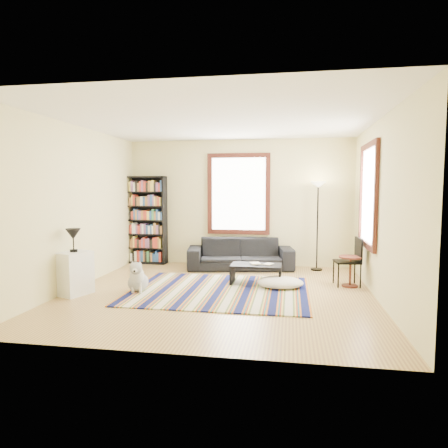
% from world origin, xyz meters
% --- Properties ---
extents(floor, '(5.00, 5.00, 0.10)m').
position_xyz_m(floor, '(0.00, 0.00, -0.05)').
color(floor, tan).
rests_on(floor, ground).
extents(ceiling, '(5.00, 5.00, 0.10)m').
position_xyz_m(ceiling, '(0.00, 0.00, 2.85)').
color(ceiling, white).
rests_on(ceiling, floor).
extents(wall_back, '(5.00, 0.10, 2.80)m').
position_xyz_m(wall_back, '(0.00, 2.55, 1.40)').
color(wall_back, beige).
rests_on(wall_back, floor).
extents(wall_front, '(5.00, 0.10, 2.80)m').
position_xyz_m(wall_front, '(0.00, -2.55, 1.40)').
color(wall_front, beige).
rests_on(wall_front, floor).
extents(wall_left, '(0.10, 5.00, 2.80)m').
position_xyz_m(wall_left, '(-2.55, 0.00, 1.40)').
color(wall_left, beige).
rests_on(wall_left, floor).
extents(wall_right, '(0.10, 5.00, 2.80)m').
position_xyz_m(wall_right, '(2.55, 0.00, 1.40)').
color(wall_right, beige).
rests_on(wall_right, floor).
extents(window_back, '(1.20, 0.06, 1.60)m').
position_xyz_m(window_back, '(0.00, 2.47, 1.60)').
color(window_back, white).
rests_on(window_back, wall_back).
extents(window_right, '(0.06, 1.20, 1.60)m').
position_xyz_m(window_right, '(2.47, 0.80, 1.60)').
color(window_right, white).
rests_on(window_right, wall_right).
extents(rug, '(2.95, 2.36, 0.02)m').
position_xyz_m(rug, '(-0.01, 0.10, 0.01)').
color(rug, '#0D1345').
rests_on(rug, floor).
extents(sofa, '(1.24, 2.35, 0.65)m').
position_xyz_m(sofa, '(0.10, 2.05, 0.33)').
color(sofa, black).
rests_on(sofa, floor).
extents(bookshelf, '(0.90, 0.30, 2.00)m').
position_xyz_m(bookshelf, '(-2.10, 2.32, 1.00)').
color(bookshelf, black).
rests_on(bookshelf, floor).
extents(coffee_table, '(0.97, 0.64, 0.36)m').
position_xyz_m(coffee_table, '(0.55, 0.70, 0.18)').
color(coffee_table, black).
rests_on(coffee_table, floor).
extents(book_a, '(0.27, 0.23, 0.02)m').
position_xyz_m(book_a, '(0.45, 0.70, 0.37)').
color(book_a, beige).
rests_on(book_a, coffee_table).
extents(book_b, '(0.21, 0.24, 0.02)m').
position_xyz_m(book_b, '(0.70, 0.75, 0.37)').
color(book_b, beige).
rests_on(book_b, coffee_table).
extents(floor_cushion, '(0.82, 0.64, 0.20)m').
position_xyz_m(floor_cushion, '(0.99, 0.48, 0.10)').
color(floor_cushion, white).
rests_on(floor_cushion, floor).
extents(floor_lamp, '(0.34, 0.34, 1.86)m').
position_xyz_m(floor_lamp, '(1.71, 2.15, 0.93)').
color(floor_lamp, black).
rests_on(floor_lamp, floor).
extents(side_table, '(0.52, 0.52, 0.54)m').
position_xyz_m(side_table, '(2.20, 0.79, 0.27)').
color(side_table, '#481E12').
rests_on(side_table, floor).
extents(folding_chair, '(0.47, 0.45, 0.86)m').
position_xyz_m(folding_chair, '(2.15, 0.85, 0.43)').
color(folding_chair, black).
rests_on(folding_chair, floor).
extents(white_cabinet, '(0.53, 0.60, 0.70)m').
position_xyz_m(white_cabinet, '(-2.30, -0.49, 0.35)').
color(white_cabinet, white).
rests_on(white_cabinet, floor).
extents(table_lamp, '(0.28, 0.28, 0.38)m').
position_xyz_m(table_lamp, '(-2.30, -0.49, 0.89)').
color(table_lamp, black).
rests_on(table_lamp, white_cabinet).
extents(dog, '(0.47, 0.59, 0.52)m').
position_xyz_m(dog, '(-1.35, -0.14, 0.26)').
color(dog, silver).
rests_on(dog, floor).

